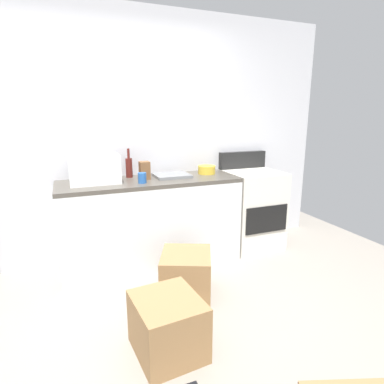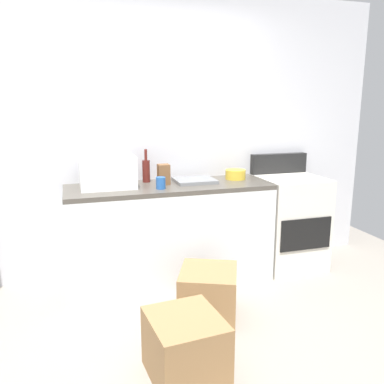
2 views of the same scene
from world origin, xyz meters
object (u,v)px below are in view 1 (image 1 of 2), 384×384
(stove_oven, at_px, (252,208))
(coffee_mug, at_px, (142,178))
(wine_bottle, at_px, (129,167))
(mixing_bowl, at_px, (207,170))
(knife_block, at_px, (145,170))
(microwave, at_px, (94,169))
(cardboard_box_small, at_px, (168,326))
(cardboard_box_medium, at_px, (186,273))

(stove_oven, xyz_separation_m, coffee_mug, (-1.33, -0.15, 0.48))
(wine_bottle, bearing_deg, mixing_bowl, -7.48)
(coffee_mug, relative_size, knife_block, 0.56)
(microwave, distance_m, cardboard_box_small, 1.64)
(cardboard_box_small, bearing_deg, cardboard_box_medium, 59.79)
(coffee_mug, distance_m, mixing_bowl, 0.81)
(stove_oven, bearing_deg, wine_bottle, 172.39)
(wine_bottle, height_order, cardboard_box_medium, wine_bottle)
(stove_oven, bearing_deg, coffee_mug, -173.77)
(coffee_mug, height_order, knife_block, knife_block)
(cardboard_box_small, bearing_deg, wine_bottle, 87.15)
(coffee_mug, bearing_deg, cardboard_box_medium, -67.84)
(knife_block, bearing_deg, wine_bottle, 128.56)
(wine_bottle, distance_m, cardboard_box_small, 1.74)
(mixing_bowl, bearing_deg, wine_bottle, 172.52)
(stove_oven, distance_m, knife_block, 1.37)
(cardboard_box_small, bearing_deg, coffee_mug, 83.52)
(coffee_mug, bearing_deg, stove_oven, 6.23)
(coffee_mug, bearing_deg, knife_block, 69.07)
(coffee_mug, distance_m, cardboard_box_medium, 0.98)
(wine_bottle, bearing_deg, cardboard_box_small, -92.85)
(microwave, height_order, mixing_bowl, microwave)
(wine_bottle, height_order, coffee_mug, wine_bottle)
(stove_oven, bearing_deg, mixing_bowl, 172.19)
(microwave, bearing_deg, cardboard_box_medium, -49.14)
(knife_block, bearing_deg, mixing_bowl, 3.91)
(cardboard_box_medium, bearing_deg, stove_oven, 33.03)
(wine_bottle, relative_size, coffee_mug, 3.00)
(knife_block, xyz_separation_m, mixing_bowl, (0.71, 0.05, -0.04))
(microwave, height_order, coffee_mug, microwave)
(wine_bottle, distance_m, mixing_bowl, 0.84)
(knife_block, relative_size, cardboard_box_small, 0.39)
(cardboard_box_medium, bearing_deg, cardboard_box_small, -120.21)
(microwave, distance_m, knife_block, 0.49)
(knife_block, relative_size, mixing_bowl, 0.95)
(wine_bottle, xyz_separation_m, knife_block, (0.13, -0.16, -0.02))
(coffee_mug, xyz_separation_m, cardboard_box_medium, (0.23, -0.57, -0.76))
(wine_bottle, relative_size, cardboard_box_medium, 0.66)
(cardboard_box_medium, bearing_deg, mixing_bowl, 55.46)
(stove_oven, height_order, coffee_mug, stove_oven)
(coffee_mug, relative_size, cardboard_box_small, 0.22)
(wine_bottle, bearing_deg, knife_block, -51.44)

